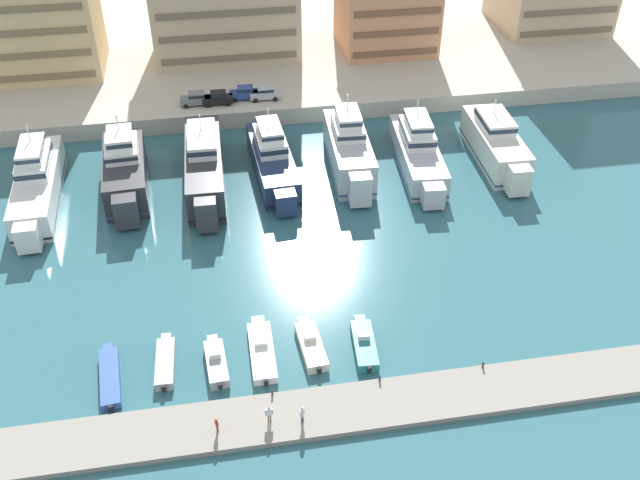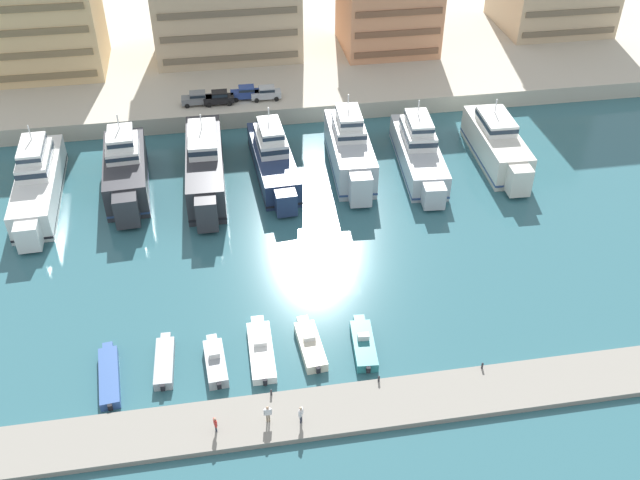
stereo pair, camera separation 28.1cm
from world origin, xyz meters
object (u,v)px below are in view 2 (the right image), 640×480
object	(u,v)px
car_black_left	(219,97)
car_blue_mid_left	(246,92)
yacht_silver_center	(350,150)
motorboat_white_center_left	(261,350)
motorboat_blue_far_left	(109,376)
motorboat_grey_mid_left	(215,362)
motorboat_cream_center	(310,345)
yacht_silver_center_right	(419,151)
pedestrian_mid_deck	(215,423)
yacht_ivory_mid_right	(497,144)
pedestrian_far_side	(268,413)
car_grey_far_left	(197,98)
yacht_charcoal_mid_left	(205,165)
yacht_navy_center_left	(273,159)
yacht_white_far_left	(38,182)
motorboat_grey_left	(165,362)
pedestrian_near_edge	(301,413)
car_silver_center_left	(266,93)
yacht_charcoal_left	(126,170)
motorboat_teal_center_right	(363,344)

from	to	relation	value
car_black_left	car_blue_mid_left	xyz separation A→B (m)	(3.71, 0.94, 0.00)
yacht_silver_center	motorboat_white_center_left	distance (m)	32.41
motorboat_blue_far_left	motorboat_grey_mid_left	distance (m)	9.01
motorboat_white_center_left	motorboat_cream_center	distance (m)	4.38
yacht_silver_center_right	car_black_left	world-z (taller)	yacht_silver_center_right
motorboat_white_center_left	pedestrian_mid_deck	xyz separation A→B (m)	(-4.32, -8.20, 1.04)
yacht_ivory_mid_right	pedestrian_far_side	bearing A→B (deg)	-131.83
pedestrian_mid_deck	car_grey_far_left	bearing A→B (deg)	89.75
yacht_charcoal_mid_left	yacht_ivory_mid_right	xyz separation A→B (m)	(35.83, -0.58, -0.21)
yacht_silver_center	yacht_charcoal_mid_left	bearing A→B (deg)	-178.44
yacht_navy_center_left	car_grey_far_left	size ratio (longest dim) A/B	4.49
yacht_white_far_left	motorboat_grey_left	xyz separation A→B (m)	(14.26, -28.61, -1.91)
yacht_silver_center	pedestrian_near_edge	bearing A→B (deg)	-106.85
yacht_charcoal_mid_left	yacht_navy_center_left	distance (m)	8.17
yacht_silver_center	yacht_ivory_mid_right	xyz separation A→B (m)	(18.35, -1.06, -0.40)
yacht_ivory_mid_right	car_silver_center_left	size ratio (longest dim) A/B	4.27
yacht_navy_center_left	car_blue_mid_left	distance (m)	16.44
yacht_white_far_left	yacht_charcoal_left	bearing A→B (deg)	3.12
yacht_charcoal_left	car_blue_mid_left	xyz separation A→B (m)	(15.39, 16.63, 0.75)
yacht_white_far_left	yacht_charcoal_mid_left	size ratio (longest dim) A/B	1.00
yacht_white_far_left	motorboat_cream_center	world-z (taller)	yacht_white_far_left
yacht_white_far_left	car_blue_mid_left	size ratio (longest dim) A/B	4.99
yacht_charcoal_mid_left	car_grey_far_left	bearing A→B (deg)	91.36
motorboat_blue_far_left	motorboat_grey_left	bearing A→B (deg)	10.64
motorboat_grey_left	pedestrian_near_edge	world-z (taller)	pedestrian_near_edge
motorboat_grey_mid_left	car_silver_center_left	world-z (taller)	car_silver_center_left
yacht_navy_center_left	motorboat_white_center_left	xyz separation A→B (m)	(-4.44, -29.43, -1.80)
yacht_navy_center_left	yacht_silver_center_right	xyz separation A→B (m)	(17.76, -1.09, -0.02)
motorboat_teal_center_right	car_silver_center_left	distance (m)	46.20
yacht_charcoal_left	yacht_silver_center_right	xyz separation A→B (m)	(35.05, -0.75, -0.38)
pedestrian_far_side	car_silver_center_left	bearing A→B (deg)	84.13
yacht_ivory_mid_right	motorboat_teal_center_right	size ratio (longest dim) A/B	2.59
yacht_charcoal_left	car_black_left	distance (m)	19.58
car_blue_mid_left	motorboat_grey_mid_left	bearing A→B (deg)	-98.05
yacht_ivory_mid_right	motorboat_teal_center_right	xyz separation A→B (m)	(-23.05, -28.99, -1.80)
yacht_charcoal_left	motorboat_grey_mid_left	xyz separation A→B (m)	(8.80, -29.95, -2.04)
motorboat_grey_left	motorboat_teal_center_right	xyz separation A→B (m)	(17.49, -0.75, 0.05)
motorboat_white_center_left	car_blue_mid_left	world-z (taller)	car_blue_mid_left
motorboat_blue_far_left	motorboat_cream_center	distance (m)	17.45
motorboat_cream_center	yacht_silver_center_right	bearing A→B (deg)	57.94
yacht_charcoal_left	pedestrian_near_edge	bearing A→B (deg)	-67.91
yacht_navy_center_left	motorboat_blue_far_left	xyz separation A→B (m)	(-17.49, -30.36, -1.78)
yacht_charcoal_left	yacht_charcoal_mid_left	world-z (taller)	yacht_charcoal_left
motorboat_white_center_left	car_grey_far_left	size ratio (longest dim) A/B	1.97
motorboat_white_center_left	car_grey_far_left	bearing A→B (deg)	95.19
car_black_left	car_silver_center_left	world-z (taller)	same
yacht_silver_center	motorboat_grey_left	world-z (taller)	yacht_silver_center
motorboat_grey_left	motorboat_cream_center	distance (m)	12.79
motorboat_grey_mid_left	car_grey_far_left	size ratio (longest dim) A/B	1.48
yacht_navy_center_left	yacht_silver_center	size ratio (longest dim) A/B	1.04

